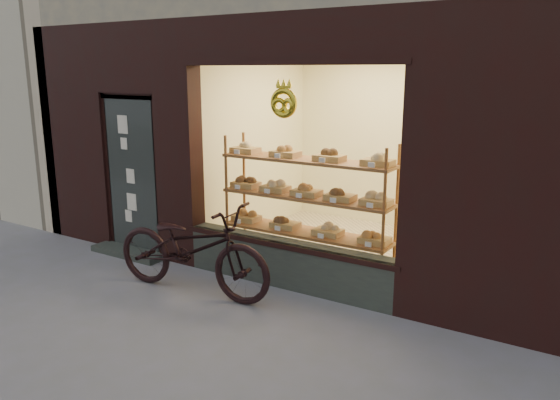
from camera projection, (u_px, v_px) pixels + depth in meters
The scene contains 3 objects.
ground at pixel (125, 351), 4.97m from camera, with size 90.00×90.00×0.00m, color slate.
display_shelf at pixel (306, 208), 6.64m from camera, with size 2.20×0.45×1.70m.
bicycle at pixel (192, 248), 6.17m from camera, with size 0.71×2.04×1.07m, color black.
Camera 1 is at (3.59, -3.07, 2.50)m, focal length 35.00 mm.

